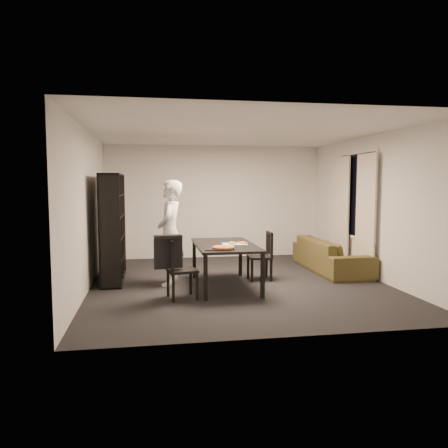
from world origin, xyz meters
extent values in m
cube|color=black|center=(0.00, 0.00, 0.00)|extent=(5.00, 5.50, 0.01)
cube|color=white|center=(0.00, 0.00, 2.60)|extent=(5.00, 5.50, 0.01)
cube|color=white|center=(0.00, 2.75, 1.30)|extent=(5.00, 0.01, 2.60)
cube|color=white|center=(0.00, -2.75, 1.30)|extent=(5.00, 0.01, 2.60)
cube|color=white|center=(-2.50, 0.00, 1.30)|extent=(0.01, 5.50, 2.60)
cube|color=white|center=(2.50, 0.00, 1.30)|extent=(0.01, 5.50, 2.60)
cube|color=black|center=(2.48, 0.60, 1.50)|extent=(0.02, 1.40, 1.60)
cube|color=white|center=(2.48, 0.60, 1.50)|extent=(0.03, 1.52, 1.72)
cube|color=beige|center=(2.40, 0.08, 1.15)|extent=(0.03, 0.70, 2.25)
cube|color=beige|center=(2.40, 1.12, 1.15)|extent=(0.03, 0.70, 2.25)
cube|color=black|center=(-2.16, 0.60, 0.95)|extent=(0.35, 1.50, 1.90)
cube|color=black|center=(-0.27, -0.24, 0.70)|extent=(0.97, 1.74, 0.04)
cube|color=black|center=(-0.71, -1.06, 0.34)|extent=(0.06, 0.06, 0.69)
cube|color=black|center=(0.16, -1.06, 0.34)|extent=(0.06, 0.06, 0.69)
cube|color=black|center=(-0.71, 0.58, 0.34)|extent=(0.06, 0.06, 0.69)
cube|color=black|center=(0.16, 0.58, 0.34)|extent=(0.06, 0.06, 0.69)
cube|color=black|center=(-1.04, -0.87, 0.43)|extent=(0.48, 0.48, 0.04)
cube|color=black|center=(-1.22, -0.90, 0.67)|extent=(0.11, 0.42, 0.45)
cube|color=black|center=(-1.22, -0.90, 0.88)|extent=(0.10, 0.40, 0.05)
cube|color=black|center=(-0.83, -1.01, 0.20)|extent=(0.04, 0.04, 0.41)
cube|color=black|center=(-0.89, -0.66, 0.20)|extent=(0.04, 0.04, 0.41)
cube|color=black|center=(-1.18, -1.07, 0.20)|extent=(0.04, 0.04, 0.41)
cube|color=black|center=(-1.24, -0.72, 0.20)|extent=(0.04, 0.04, 0.41)
cube|color=black|center=(0.43, 0.18, 0.41)|extent=(0.41, 0.41, 0.04)
cube|color=black|center=(0.61, 0.18, 0.65)|extent=(0.05, 0.40, 0.43)
cube|color=black|center=(0.61, 0.18, 0.84)|extent=(0.04, 0.38, 0.05)
cube|color=black|center=(0.26, 0.36, 0.20)|extent=(0.04, 0.04, 0.39)
cube|color=black|center=(0.25, 0.01, 0.20)|extent=(0.04, 0.04, 0.39)
cube|color=black|center=(0.61, 0.35, 0.20)|extent=(0.04, 0.04, 0.39)
cube|color=black|center=(0.60, 0.00, 0.20)|extent=(0.04, 0.04, 0.39)
cube|color=black|center=(-1.24, -0.90, 0.70)|extent=(0.43, 0.15, 0.45)
cube|color=black|center=(-1.24, -0.90, 0.95)|extent=(0.42, 0.24, 0.05)
imported|color=white|center=(-1.17, 0.08, 0.89)|extent=(0.57, 0.73, 1.79)
cube|color=black|center=(-0.47, -0.78, 0.73)|extent=(0.44, 0.38, 0.01)
cylinder|color=#9D542D|center=(-0.40, -0.80, 0.75)|extent=(0.35, 0.35, 0.02)
cylinder|color=gold|center=(-0.40, -0.80, 0.76)|extent=(0.31, 0.31, 0.01)
cube|color=silver|center=(-0.12, -0.30, 0.73)|extent=(0.41, 0.32, 0.01)
imported|color=#3A3B17|center=(2.03, 0.72, 0.32)|extent=(0.85, 2.18, 0.64)
camera|label=1|loc=(-1.50, -7.35, 1.73)|focal=35.00mm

